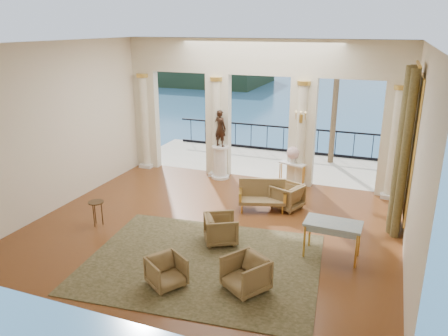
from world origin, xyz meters
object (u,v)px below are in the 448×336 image
at_px(armchair_d, 221,228).
at_px(console_table, 292,167).
at_px(armchair_c, 287,195).
at_px(settee, 262,195).
at_px(armchair_b, 246,273).
at_px(pedestal, 220,163).
at_px(side_table, 96,205).
at_px(armchair_a, 166,270).
at_px(game_table, 333,226).
at_px(statue, 220,128).

height_order(armchair_d, console_table, console_table).
height_order(armchair_c, settee, settee).
distance_m(armchair_b, settee, 3.94).
xyz_separation_m(armchair_c, armchair_d, (-0.97, -2.54, -0.01)).
distance_m(pedestal, side_table, 4.78).
relative_size(settee, side_table, 2.16).
distance_m(settee, pedestal, 2.88).
relative_size(settee, pedestal, 1.26).
relative_size(armchair_a, console_table, 0.76).
relative_size(armchair_a, armchair_b, 0.89).
bearing_deg(armchair_b, armchair_a, -131.43).
distance_m(armchair_c, game_table, 2.78).
bearing_deg(armchair_c, statue, -100.54).
relative_size(armchair_c, side_table, 1.21).
distance_m(armchair_a, armchair_d, 2.08).
relative_size(armchair_a, side_table, 1.05).
bearing_deg(armchair_a, pedestal, 45.37).
height_order(pedestal, side_table, pedestal).
bearing_deg(settee, armchair_a, -117.19).
bearing_deg(pedestal, game_table, -43.53).
xyz_separation_m(armchair_c, console_table, (-0.25, 1.75, 0.26)).
relative_size(armchair_c, pedestal, 0.70).
xyz_separation_m(game_table, pedestal, (-4.20, 3.99, -0.21)).
bearing_deg(armchair_d, side_table, 65.37).
xyz_separation_m(armchair_d, pedestal, (-1.69, 4.24, 0.15)).
distance_m(armchair_c, pedestal, 3.16).
relative_size(game_table, console_table, 1.40).
distance_m(armchair_b, side_table, 4.66).
height_order(armchair_b, side_table, armchair_b).
height_order(armchair_c, armchair_d, armchair_c).
bearing_deg(game_table, armchair_b, -123.77).
height_order(armchair_c, pedestal, pedestal).
relative_size(game_table, pedestal, 1.12).
bearing_deg(armchair_d, console_table, -38.68).
bearing_deg(side_table, armchair_d, 4.51).
distance_m(statue, side_table, 4.91).
xyz_separation_m(armchair_c, statue, (-2.66, 1.70, 1.31)).
relative_size(armchair_a, game_table, 0.55).
distance_m(armchair_a, side_table, 3.46).
bearing_deg(settee, armchair_d, -116.98).
distance_m(armchair_b, armchair_c, 4.19).
bearing_deg(armchair_a, game_table, -17.75).
relative_size(armchair_c, armchair_d, 1.03).
distance_m(settee, game_table, 2.94).
height_order(armchair_c, statue, statue).
bearing_deg(game_table, settee, 139.74).
bearing_deg(armchair_a, settee, 24.12).
distance_m(settee, console_table, 2.12).
relative_size(armchair_a, armchair_c, 0.87).
xyz_separation_m(console_table, side_table, (-4.01, -4.55, -0.10)).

